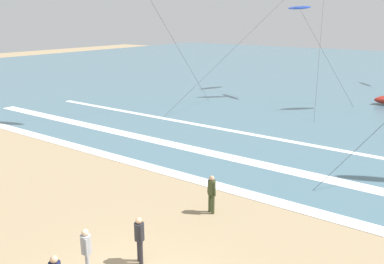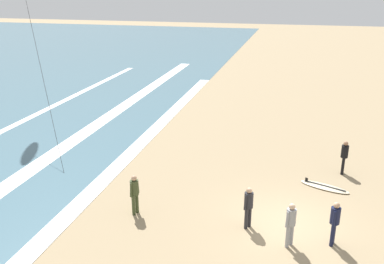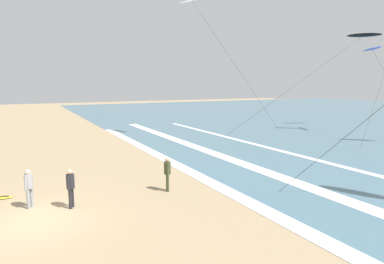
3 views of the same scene
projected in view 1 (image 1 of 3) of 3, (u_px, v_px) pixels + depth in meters
The scene contains 7 objects.
wave_foam_shoreline at pixel (255, 196), 18.13m from camera, with size 45.34×0.81×0.01m, color white.
wave_foam_mid_break at pixel (327, 179), 20.00m from camera, with size 56.25×0.97×0.01m, color white.
wave_foam_outer_break at pixel (338, 150), 24.36m from camera, with size 50.71×0.53×0.01m, color white.
surfer_background_far at pixel (139, 236), 12.99m from camera, with size 0.48×0.33×1.60m.
surfer_left_far at pixel (86, 249), 12.27m from camera, with size 0.46×0.38×1.60m.
surfer_mid_group at pixel (212, 191), 16.36m from camera, with size 0.51×0.32×1.60m.
kite_blue_high_right at pixel (299, 8), 38.19m from camera, with size 7.70×2.31×8.71m.
Camera 1 is at (7.61, -7.03, 7.64)m, focal length 38.40 mm.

